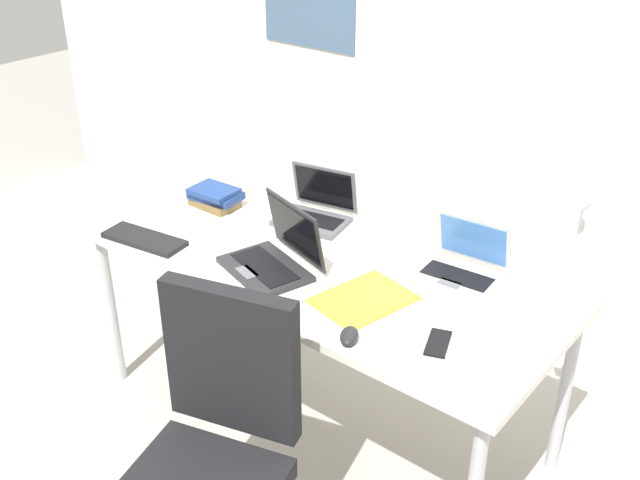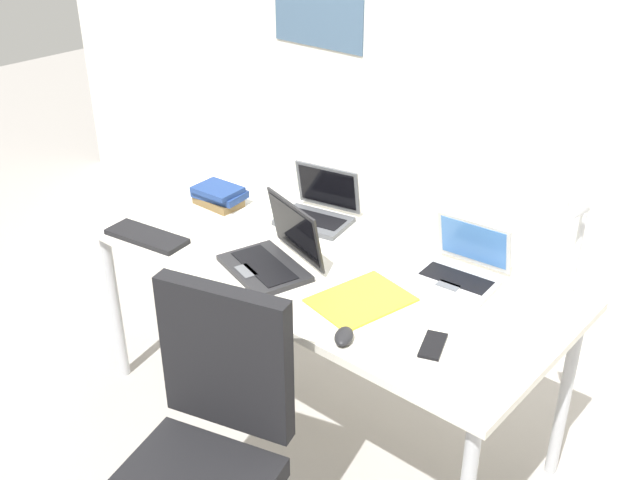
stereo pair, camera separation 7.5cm
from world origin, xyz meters
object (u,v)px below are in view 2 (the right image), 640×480
Objects in this scene: office_chair at (203,480)px; laptop_center at (274,256)px; laptop_near_mouse at (462,269)px; laptop_near_lamp at (318,210)px; desk_lamp at (573,254)px; cell_phone at (433,345)px; book_stack at (219,195)px; external_keyboard at (147,236)px; paper_folder_near_mouse at (361,300)px; computer_mouse at (344,336)px.

laptop_center is at bearing 114.90° from office_chair.
laptop_near_mouse is 0.67m from laptop_near_lamp.
desk_lamp is 0.38m from laptop_near_mouse.
office_chair is (0.42, -1.01, -0.38)m from laptop_near_lamp.
laptop_near_lamp is at bearing 132.54° from cell_phone.
desk_lamp is 1.80× the size of book_stack.
external_keyboard is (-0.39, -0.54, -0.03)m from laptop_near_lamp.
laptop_near_mouse is 0.92× the size of paper_folder_near_mouse.
laptop_near_lamp is 1.01× the size of paper_folder_near_mouse.
computer_mouse is 0.27m from cell_phone.
office_chair is (0.81, -0.47, -0.35)m from external_keyboard.
laptop_center is 0.58m from book_stack.
desk_lamp is 1.02m from laptop_near_lamp.
desk_lamp is at bearing 14.06° from external_keyboard.
office_chair is at bearing -67.64° from laptop_near_lamp.
laptop_near_mouse is 0.29× the size of office_chair.
computer_mouse is 0.31× the size of paper_folder_near_mouse.
laptop_near_lamp reaches higher than external_keyboard.
laptop_near_mouse is 1.09m from office_chair.
laptop_near_lamp is 0.67m from external_keyboard.
cell_phone is (0.22, 0.15, -0.01)m from computer_mouse.
office_chair reaches higher than external_keyboard.
external_keyboard is at bearing -157.47° from desk_lamp.
desk_lamp reaches higher than external_keyboard.
external_keyboard is at bearing -163.12° from laptop_center.
laptop_center reaches higher than external_keyboard.
external_keyboard is 1.00m from office_chair.
external_keyboard is 1.21m from cell_phone.
book_stack is at bearing 167.47° from paper_folder_near_mouse.
laptop_near_lamp is (-1.01, -0.04, -0.15)m from desk_lamp.
office_chair is (-0.25, -0.99, -0.38)m from laptop_near_mouse.
laptop_near_mouse is 1.28× the size of book_stack.
cell_phone reaches higher than paper_folder_near_mouse.
desk_lamp reaches higher than paper_folder_near_mouse.
paper_folder_near_mouse is at bearing -36.00° from laptop_near_lamp.
desk_lamp is 0.53m from cell_phone.
office_chair is (-0.60, -1.05, -0.54)m from desk_lamp.
desk_lamp reaches higher than laptop_near_lamp.
desk_lamp is 1.53m from external_keyboard.
cell_phone is at bearing -70.23° from laptop_near_mouse.
book_stack is at bearing 133.89° from office_chair.
book_stack is (-1.41, -0.20, -0.15)m from desk_lamp.
laptop_center reaches higher than book_stack.
external_keyboard is at bearing -88.11° from book_stack.
external_keyboard is at bearing -153.95° from laptop_near_mouse.
computer_mouse is at bearing -21.36° from laptop_center.
cell_phone is 0.61× the size of book_stack.
paper_folder_near_mouse is at bearing 83.29° from office_chair.
office_chair reaches higher than laptop_near_mouse.
laptop_center is 1.34× the size of laptop_near_mouse.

